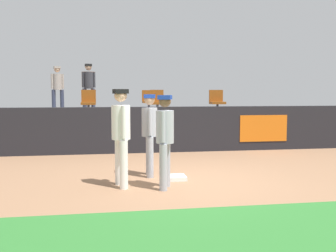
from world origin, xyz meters
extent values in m
plane|color=#936B4C|center=(0.00, 0.00, 0.00)|extent=(60.00, 60.00, 0.00)
cube|color=#2D722D|center=(0.00, -3.14, 0.00)|extent=(18.00, 2.80, 0.01)
cube|color=white|center=(-0.13, 0.17, 0.04)|extent=(0.40, 0.40, 0.08)
cylinder|color=white|center=(-1.28, -0.09, 0.45)|extent=(0.15, 0.15, 0.89)
cylinder|color=white|center=(-1.20, -0.40, 0.45)|extent=(0.15, 0.15, 0.89)
cylinder|color=white|center=(-1.24, -0.25, 1.21)|extent=(0.42, 0.42, 0.63)
sphere|color=tan|center=(-1.24, -0.25, 1.70)|extent=(0.23, 0.23, 0.23)
cube|color=black|center=(-1.24, -0.25, 1.78)|extent=(0.30, 0.30, 0.08)
cylinder|color=white|center=(-1.29, -0.04, 1.23)|extent=(0.09, 0.09, 0.59)
cylinder|color=white|center=(-1.19, -0.45, 1.23)|extent=(0.09, 0.09, 0.59)
ellipsoid|color=brown|center=(-1.19, -0.02, 0.98)|extent=(0.16, 0.22, 0.28)
cylinder|color=#9EA3AD|center=(-0.40, -0.35, 0.42)|extent=(0.14, 0.14, 0.84)
cylinder|color=#9EA3AD|center=(-0.51, -0.64, 0.42)|extent=(0.14, 0.14, 0.84)
cylinder|color=#9EA3AD|center=(-0.45, -0.49, 1.14)|extent=(0.41, 0.41, 0.59)
sphere|color=brown|center=(-0.45, -0.49, 1.60)|extent=(0.22, 0.22, 0.22)
cube|color=#193899|center=(-0.45, -0.49, 1.67)|extent=(0.29, 0.29, 0.08)
cylinder|color=#9EA3AD|center=(-0.39, -0.31, 1.16)|extent=(0.09, 0.09, 0.55)
cylinder|color=#9EA3AD|center=(-0.52, -0.68, 1.16)|extent=(0.09, 0.09, 0.55)
cylinder|color=#9EA3AD|center=(-0.61, 0.72, 0.42)|extent=(0.14, 0.14, 0.85)
cylinder|color=#9EA3AD|center=(-0.63, 0.42, 0.42)|extent=(0.14, 0.14, 0.85)
cylinder|color=#9EA3AD|center=(-0.62, 0.57, 1.14)|extent=(0.34, 0.34, 0.60)
sphere|color=tan|center=(-0.62, 0.57, 1.61)|extent=(0.22, 0.22, 0.22)
cube|color=#193899|center=(-0.62, 0.57, 1.68)|extent=(0.24, 0.24, 0.08)
cylinder|color=#9EA3AD|center=(-0.61, 0.77, 1.16)|extent=(0.09, 0.09, 0.56)
cylinder|color=#9EA3AD|center=(-0.63, 0.37, 1.16)|extent=(0.09, 0.09, 0.56)
cube|color=black|center=(0.00, 3.69, 0.67)|extent=(18.00, 0.24, 1.34)
cube|color=orange|center=(3.19, 3.56, 0.67)|extent=(1.50, 0.02, 0.80)
cube|color=#59595E|center=(0.00, 6.26, 0.50)|extent=(18.00, 4.80, 1.00)
cylinder|color=#4C4C51|center=(2.17, 5.06, 1.20)|extent=(0.08, 0.08, 0.40)
cube|color=#8C4714|center=(2.17, 5.06, 1.40)|extent=(0.48, 0.44, 0.08)
cube|color=#8C4714|center=(2.17, 5.25, 1.64)|extent=(0.48, 0.06, 0.40)
cylinder|color=#4C4C51|center=(0.13, 5.06, 1.20)|extent=(0.08, 0.08, 0.40)
cube|color=#8C4714|center=(0.13, 5.06, 1.40)|extent=(0.45, 0.44, 0.08)
cube|color=#8C4714|center=(0.13, 5.25, 1.64)|extent=(0.45, 0.06, 0.40)
cylinder|color=#4C4C51|center=(0.03, 6.86, 1.20)|extent=(0.08, 0.08, 0.40)
cube|color=#8C4714|center=(0.03, 6.86, 1.40)|extent=(0.48, 0.44, 0.08)
cube|color=#8C4714|center=(0.03, 7.05, 1.64)|extent=(0.48, 0.06, 0.40)
cylinder|color=#4C4C51|center=(-2.10, 5.06, 1.20)|extent=(0.08, 0.08, 0.40)
cube|color=#8C4714|center=(-2.10, 5.06, 1.40)|extent=(0.46, 0.44, 0.08)
cube|color=#8C4714|center=(-2.10, 5.25, 1.64)|extent=(0.46, 0.06, 0.40)
cylinder|color=#4C4C51|center=(-2.20, 6.86, 1.20)|extent=(0.08, 0.08, 0.40)
cube|color=#8C4714|center=(-2.20, 6.86, 1.40)|extent=(0.47, 0.44, 0.08)
cube|color=#8C4714|center=(-2.20, 7.05, 1.64)|extent=(0.47, 0.06, 0.40)
cylinder|color=#33384C|center=(-2.04, 7.49, 1.45)|extent=(0.15, 0.15, 0.90)
cylinder|color=#33384C|center=(-2.36, 7.44, 1.45)|extent=(0.15, 0.15, 0.90)
cylinder|color=#333338|center=(-2.20, 7.47, 2.22)|extent=(0.40, 0.40, 0.63)
sphere|color=tan|center=(-2.20, 7.47, 2.71)|extent=(0.23, 0.23, 0.23)
cube|color=black|center=(-2.20, 7.47, 2.79)|extent=(0.28, 0.28, 0.08)
cylinder|color=#333338|center=(-1.99, 7.50, 2.24)|extent=(0.09, 0.09, 0.59)
cylinder|color=#333338|center=(-2.41, 7.43, 2.24)|extent=(0.09, 0.09, 0.59)
cylinder|color=#33384C|center=(-3.22, 7.62, 1.43)|extent=(0.15, 0.15, 0.85)
cylinder|color=#33384C|center=(-3.51, 7.52, 1.43)|extent=(0.15, 0.15, 0.85)
cylinder|color=#A5998C|center=(-3.37, 7.57, 2.16)|extent=(0.42, 0.42, 0.60)
sphere|color=tan|center=(-3.37, 7.57, 2.63)|extent=(0.22, 0.22, 0.22)
cube|color=#A5998C|center=(-3.37, 7.57, 2.70)|extent=(0.30, 0.30, 0.08)
cylinder|color=#A5998C|center=(-3.18, 7.64, 2.18)|extent=(0.09, 0.09, 0.56)
cylinder|color=#A5998C|center=(-3.55, 7.50, 2.18)|extent=(0.09, 0.09, 0.56)
cylinder|color=#33384C|center=(-2.05, 7.65, 1.46)|extent=(0.15, 0.15, 0.90)
cylinder|color=#33384C|center=(-2.38, 7.59, 1.46)|extent=(0.15, 0.15, 0.90)
cylinder|color=#BF5919|center=(-2.21, 7.62, 2.23)|extent=(0.40, 0.40, 0.64)
sphere|color=brown|center=(-2.21, 7.62, 2.73)|extent=(0.24, 0.24, 0.24)
cube|color=black|center=(-2.21, 7.62, 2.80)|extent=(0.29, 0.29, 0.08)
cylinder|color=#BF5919|center=(-2.00, 7.66, 2.25)|extent=(0.09, 0.09, 0.60)
cylinder|color=#BF5919|center=(-2.42, 7.59, 2.25)|extent=(0.09, 0.09, 0.60)
camera|label=1|loc=(-1.45, -7.16, 1.76)|focal=40.00mm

